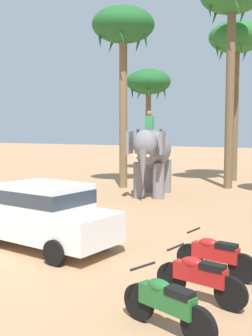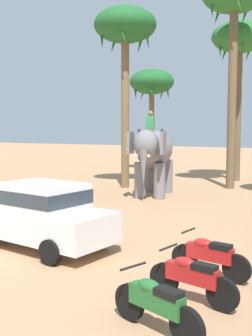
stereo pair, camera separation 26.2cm
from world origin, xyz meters
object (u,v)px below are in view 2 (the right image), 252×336
(palm_tree_behind_elephant, at_px, (152,84))
(palm_tree_leaning_seaward, at_px, (125,31))
(car_sedan_foreground, at_px, (41,213))
(motorcycle_mid_row, at_px, (209,256))
(palm_tree_far_back, at_px, (234,3))
(motorcycle_nearest_camera, at_px, (156,304))
(elephant_with_mahout, at_px, (153,153))
(palm_tree_left_of_road, at_px, (239,42))
(motorcycle_second_in_row, at_px, (192,277))

(palm_tree_behind_elephant, relative_size, palm_tree_leaning_seaward, 0.79)
(car_sedan_foreground, height_order, motorcycle_mid_row, car_sedan_foreground)
(motorcycle_mid_row, height_order, palm_tree_far_back, palm_tree_far_back)
(motorcycle_nearest_camera, bearing_deg, palm_tree_behind_elephant, 114.51)
(car_sedan_foreground, height_order, palm_tree_behind_elephant, palm_tree_behind_elephant)
(car_sedan_foreground, xyz_separation_m, palm_tree_behind_elephant, (-5.68, 19.53, 5.33))
(elephant_with_mahout, relative_size, motorcycle_mid_row, 2.24)
(motorcycle_mid_row, bearing_deg, palm_tree_left_of_road, 101.34)
(motorcycle_mid_row, xyz_separation_m, palm_tree_leaning_seaward, (-7.86, 11.08, 7.58))
(car_sedan_foreground, relative_size, palm_tree_far_back, 0.40)
(car_sedan_foreground, distance_m, palm_tree_behind_elephant, 21.02)
(palm_tree_behind_elephant, distance_m, palm_tree_leaning_seaward, 9.04)
(palm_tree_leaning_seaward, bearing_deg, palm_tree_left_of_road, 50.96)
(motorcycle_nearest_camera, bearing_deg, elephant_with_mahout, 114.33)
(palm_tree_left_of_road, bearing_deg, motorcycle_nearest_camera, -80.27)
(car_sedan_foreground, relative_size, motorcycle_nearest_camera, 2.49)
(motorcycle_mid_row, height_order, palm_tree_left_of_road, palm_tree_left_of_road)
(palm_tree_behind_elephant, bearing_deg, palm_tree_far_back, -40.79)
(motorcycle_mid_row, height_order, palm_tree_leaning_seaward, palm_tree_leaning_seaward)
(motorcycle_nearest_camera, bearing_deg, motorcycle_mid_row, 89.75)
(palm_tree_leaning_seaward, bearing_deg, motorcycle_mid_row, -54.65)
(palm_tree_left_of_road, xyz_separation_m, palm_tree_leaning_seaward, (-4.52, -5.57, -0.01))
(palm_tree_far_back, bearing_deg, palm_tree_left_of_road, 98.05)
(elephant_with_mahout, height_order, palm_tree_behind_elephant, palm_tree_behind_elephant)
(palm_tree_left_of_road, bearing_deg, car_sedan_foreground, -94.11)
(elephant_with_mahout, xyz_separation_m, palm_tree_left_of_road, (2.06, 7.48, 6.06))
(car_sedan_foreground, relative_size, palm_tree_leaning_seaward, 0.46)
(car_sedan_foreground, distance_m, palm_tree_leaning_seaward, 13.51)
(motorcycle_second_in_row, distance_m, motorcycle_mid_row, 1.41)
(motorcycle_mid_row, bearing_deg, elephant_with_mahout, 120.48)
(motorcycle_nearest_camera, height_order, palm_tree_far_back, palm_tree_far_back)
(palm_tree_left_of_road, height_order, palm_tree_far_back, palm_tree_far_back)
(car_sedan_foreground, height_order, palm_tree_leaning_seaward, palm_tree_leaning_seaward)
(car_sedan_foreground, distance_m, motorcycle_second_in_row, 4.88)
(motorcycle_nearest_camera, height_order, palm_tree_leaning_seaward, palm_tree_leaning_seaward)
(motorcycle_nearest_camera, bearing_deg, palm_tree_leaning_seaward, 119.58)
(palm_tree_far_back, distance_m, palm_tree_leaning_seaward, 5.60)
(motorcycle_mid_row, bearing_deg, car_sedan_foreground, 178.84)
(palm_tree_left_of_road, bearing_deg, palm_tree_behind_elephant, 156.62)
(elephant_with_mahout, relative_size, palm_tree_left_of_road, 0.43)
(palm_tree_behind_elephant, bearing_deg, motorcycle_nearest_camera, -65.49)
(palm_tree_left_of_road, bearing_deg, palm_tree_far_back, -81.95)
(elephant_with_mahout, bearing_deg, motorcycle_second_in_row, -62.55)
(elephant_with_mahout, distance_m, motorcycle_nearest_camera, 13.16)
(car_sedan_foreground, xyz_separation_m, palm_tree_left_of_road, (1.19, 16.56, 7.12))
(palm_tree_far_back, bearing_deg, car_sedan_foreground, -97.20)
(car_sedan_foreground, distance_m, palm_tree_left_of_road, 18.06)
(motorcycle_second_in_row, bearing_deg, elephant_with_mahout, 117.45)
(palm_tree_behind_elephant, distance_m, palm_tree_left_of_road, 7.70)
(elephant_with_mahout, xyz_separation_m, motorcycle_second_in_row, (5.49, -10.57, -1.53))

